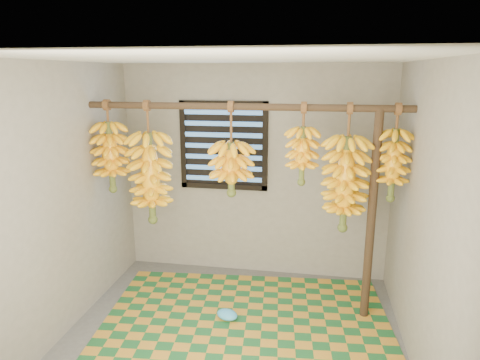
% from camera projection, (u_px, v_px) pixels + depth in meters
% --- Properties ---
extents(floor, '(3.00, 3.00, 0.01)m').
position_uv_depth(floor, '(229.00, 347.00, 3.70)').
color(floor, '#525252').
rests_on(floor, ground).
extents(ceiling, '(3.00, 3.00, 0.01)m').
position_uv_depth(ceiling, '(227.00, 58.00, 3.11)').
color(ceiling, silver).
rests_on(ceiling, wall_back).
extents(wall_back, '(3.00, 0.01, 2.40)m').
position_uv_depth(wall_back, '(254.00, 173.00, 4.85)').
color(wall_back, gray).
rests_on(wall_back, floor).
extents(wall_left, '(0.01, 3.00, 2.40)m').
position_uv_depth(wall_left, '(56.00, 205.00, 3.66)').
color(wall_left, gray).
rests_on(wall_left, floor).
extents(wall_right, '(0.01, 3.00, 2.40)m').
position_uv_depth(wall_right, '(428.00, 226.00, 3.16)').
color(wall_right, gray).
rests_on(wall_right, floor).
extents(window, '(1.00, 0.04, 1.00)m').
position_uv_depth(window, '(224.00, 146.00, 4.80)').
color(window, black).
rests_on(window, wall_back).
extents(hanging_pole, '(3.00, 0.06, 0.06)m').
position_uv_depth(hanging_pole, '(243.00, 107.00, 3.88)').
color(hanging_pole, '#3D291C').
rests_on(hanging_pole, wall_left).
extents(support_post, '(0.08, 0.08, 2.00)m').
position_uv_depth(support_post, '(371.00, 218.00, 3.92)').
color(support_post, '#3D291C').
rests_on(support_post, floor).
extents(woven_mat, '(2.87, 2.38, 0.01)m').
position_uv_depth(woven_mat, '(245.00, 330.00, 3.92)').
color(woven_mat, '#1A5A29').
rests_on(woven_mat, floor).
extents(plastic_bag, '(0.26, 0.23, 0.09)m').
position_uv_depth(plastic_bag, '(227.00, 315.00, 4.08)').
color(plastic_bag, '#3FACED').
rests_on(plastic_bag, woven_mat).
extents(banana_bunch_a, '(0.34, 0.34, 0.91)m').
position_uv_depth(banana_bunch_a, '(111.00, 157.00, 4.23)').
color(banana_bunch_a, brown).
rests_on(banana_bunch_a, hanging_pole).
extents(banana_bunch_b, '(0.41, 0.41, 1.21)m').
position_uv_depth(banana_bunch_b, '(151.00, 178.00, 4.21)').
color(banana_bunch_b, brown).
rests_on(banana_bunch_b, hanging_pole).
extents(banana_bunch_c, '(0.39, 0.39, 0.89)m').
position_uv_depth(banana_bunch_c, '(231.00, 169.00, 4.04)').
color(banana_bunch_c, brown).
rests_on(banana_bunch_c, hanging_pole).
extents(banana_bunch_d, '(0.30, 0.30, 0.75)m').
position_uv_depth(banana_bunch_d, '(302.00, 156.00, 3.90)').
color(banana_bunch_d, brown).
rests_on(banana_bunch_d, hanging_pole).
extents(banana_bunch_e, '(0.41, 0.41, 1.18)m').
position_uv_depth(banana_bunch_e, '(345.00, 184.00, 3.89)').
color(banana_bunch_e, brown).
rests_on(banana_bunch_e, hanging_pole).
extents(banana_bunch_f, '(0.28, 0.28, 0.87)m').
position_uv_depth(banana_bunch_f, '(393.00, 165.00, 3.78)').
color(banana_bunch_f, brown).
rests_on(banana_bunch_f, hanging_pole).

